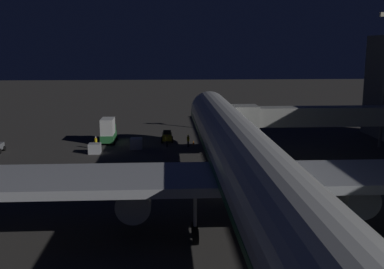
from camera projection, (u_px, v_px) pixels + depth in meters
name	position (u px, v px, depth m)	size (l,w,h in m)	color
ground_plane	(225.00, 185.00, 48.54)	(320.00, 320.00, 0.00)	#383533
airliner_at_gate	(246.00, 163.00, 35.90)	(49.20, 67.18, 20.32)	silver
jet_bridge	(314.00, 116.00, 59.73)	(25.09, 3.40, 7.17)	#9E9E99
catering_truck	(108.00, 130.00, 70.00)	(2.36, 5.20, 3.89)	#287038
baggage_tug_lead	(167.00, 137.00, 70.84)	(1.86, 2.79, 1.95)	yellow
baggage_container_near_belt	(136.00, 143.00, 65.91)	(1.72, 1.75, 1.58)	#B7BABF
baggage_container_mid_row	(95.00, 148.00, 63.02)	(1.66, 1.54, 1.43)	#B7BABF
ground_crew_near_nose_gear	(96.00, 142.00, 65.70)	(0.40, 0.40, 1.88)	black
ground_crew_marshaller_fwd	(188.00, 140.00, 67.03)	(0.40, 0.40, 1.89)	black
ground_crew_under_port_wing	(167.00, 140.00, 67.11)	(0.40, 0.40, 1.82)	black
traffic_cone_nose_port	(222.00, 142.00, 69.27)	(0.36, 0.36, 0.55)	orange
traffic_cone_nose_starboard	(193.00, 143.00, 69.03)	(0.36, 0.36, 0.55)	orange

